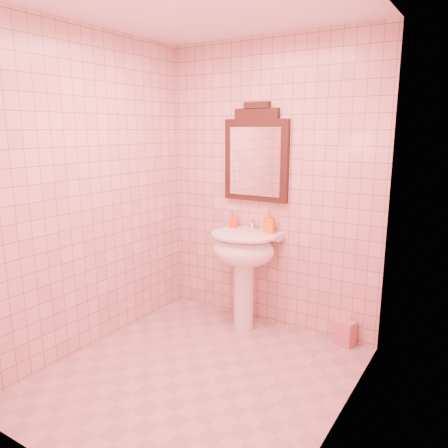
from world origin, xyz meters
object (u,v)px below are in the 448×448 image
Objects in this scene: mirror at (256,156)px; towel at (344,332)px; soap_dispenser at (269,222)px; pedestal_sink at (244,256)px; toothbrush_cup at (233,222)px.

mirror is 4.13× the size of towel.
soap_dispenser is 1.11m from towel.
pedestal_sink is 4.93× the size of toothbrush_cup.
mirror reaches higher than soap_dispenser.
mirror is at bearing 13.22° from toothbrush_cup.
mirror is at bearing 177.85° from towel.
mirror reaches higher than toothbrush_cup.
mirror is 4.82× the size of toothbrush_cup.
soap_dispenser is (0.17, 0.14, 0.30)m from pedestal_sink.
mirror is 0.58m from soap_dispenser.
mirror is (-0.00, 0.20, 0.85)m from pedestal_sink.
mirror is 4.22× the size of soap_dispenser.
towel is (0.70, 0.03, -0.86)m from soap_dispenser.
towel is (1.06, 0.01, -0.81)m from toothbrush_cup.
towel is at bearing 11.02° from pedestal_sink.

